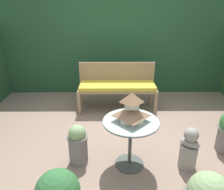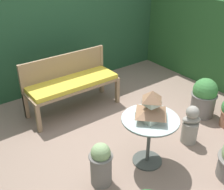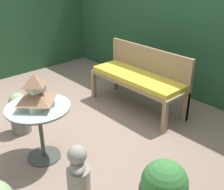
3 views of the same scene
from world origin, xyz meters
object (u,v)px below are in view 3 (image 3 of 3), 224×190
Objects in this scene: garden_bench at (137,80)px; patio_table at (39,118)px; garden_bust at (78,174)px; pagoda_birdhouse at (36,93)px; potted_plant_bench_left at (19,113)px.

patio_table is (0.12, -1.65, 0.05)m from garden_bench.
garden_bench is at bearing 94.05° from patio_table.
garden_bench is at bearing 150.25° from garden_bust.
patio_table is 0.30m from pagoda_birdhouse.
pagoda_birdhouse is at bearing 180.00° from patio_table.
garden_bust is (0.74, -0.04, -0.26)m from patio_table.
potted_plant_bench_left reaches higher than garden_bench.
patio_table is 1.25× the size of potted_plant_bench_left.
garden_bench is 1.91m from garden_bust.
potted_plant_bench_left is (-0.67, 0.06, -0.23)m from patio_table.
pagoda_birdhouse reaches higher than garden_bench.
garden_bust is (0.74, -0.04, -0.55)m from pagoda_birdhouse.
garden_bust is 1.03× the size of potted_plant_bench_left.
pagoda_birdhouse is 0.86m from potted_plant_bench_left.
potted_plant_bench_left is (-0.67, 0.06, -0.53)m from pagoda_birdhouse.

